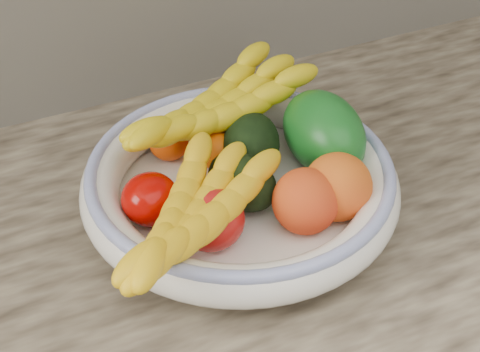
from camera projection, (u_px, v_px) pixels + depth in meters
name	position (u px, v px, depth m)	size (l,w,h in m)	color
fruit_bowl	(240.00, 183.00, 0.90)	(0.39, 0.39, 0.08)	white
clementine_back_left	(169.00, 142.00, 0.96)	(0.05, 0.05, 0.05)	#DB4404
clementine_back_right	(215.00, 130.00, 0.98)	(0.05, 0.05, 0.04)	#F26405
clementine_back_mid	(217.00, 147.00, 0.95)	(0.05, 0.05, 0.04)	#EF5305
clementine_extra	(218.00, 151.00, 0.94)	(0.05, 0.05, 0.05)	#F26005
tomato_left	(150.00, 199.00, 0.86)	(0.07, 0.07, 0.06)	#A50400
tomato_near_left	(210.00, 219.00, 0.83)	(0.08, 0.08, 0.07)	#B81412
avocado_center	(242.00, 181.00, 0.88)	(0.07, 0.10, 0.07)	black
avocado_right	(251.00, 145.00, 0.94)	(0.07, 0.11, 0.07)	black
green_mango	(324.00, 133.00, 0.94)	(0.09, 0.14, 0.10)	#105517
peach_front	(306.00, 201.00, 0.85)	(0.08, 0.08, 0.08)	orange
peach_right	(337.00, 187.00, 0.86)	(0.08, 0.08, 0.08)	orange
banana_bunch_back	(216.00, 114.00, 0.95)	(0.31, 0.11, 0.09)	yellow
banana_bunch_front	(192.00, 222.00, 0.79)	(0.30, 0.12, 0.08)	yellow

